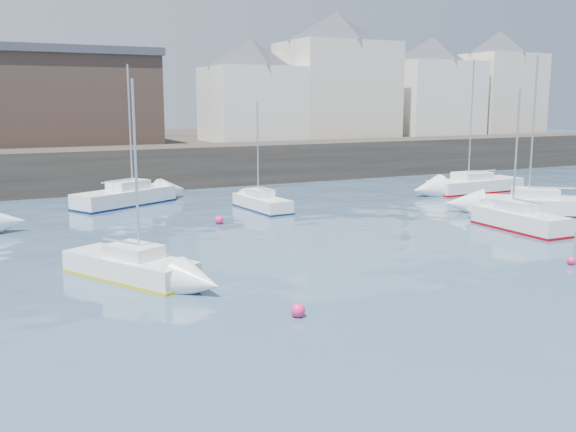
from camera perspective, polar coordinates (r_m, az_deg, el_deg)
name	(u,v)px	position (r m, az deg, el deg)	size (l,w,h in m)	color
water	(489,344)	(18.04, 17.47, -10.77)	(220.00, 220.00, 0.00)	#2D4760
quay_wall	(151,167)	(48.74, -12.11, 4.27)	(90.00, 5.00, 3.00)	#28231E
land_strip	(105,152)	(66.28, -16.00, 5.52)	(90.00, 32.00, 2.80)	#28231E
bldg_east_a	(336,75)	(62.78, 4.32, 12.41)	(13.36, 13.36, 11.80)	beige
bldg_east_b	(431,86)	(68.60, 12.62, 11.22)	(11.88, 11.88, 9.95)	white
bldg_east_c	(498,82)	(74.57, 18.14, 11.24)	(11.14, 11.14, 10.95)	beige
bldg_east_d	(252,89)	(58.22, -3.23, 11.18)	(11.14, 11.14, 8.95)	white
warehouse	(48,97)	(55.34, -20.53, 9.84)	(16.40, 10.40, 7.60)	#3D2D26
sailboat_b	(130,266)	(23.84, -13.85, -4.33)	(4.16, 5.67, 7.07)	white
sailboat_c	(519,219)	(33.80, 19.87, -0.29)	(1.78, 5.26, 6.88)	white
sailboat_d	(540,205)	(38.94, 21.48, 0.92)	(6.83, 5.87, 8.77)	white
sailboat_f	(262,202)	(37.76, -2.35, 1.22)	(1.91, 4.92, 6.27)	white
sailboat_g	(475,185)	(47.09, 16.29, 2.68)	(7.25, 2.56, 9.07)	white
sailboat_h	(125,197)	(40.52, -14.28, 1.68)	(6.82, 4.96, 8.50)	white
buoy_near	(298,317)	(19.25, 0.89, -8.94)	(0.44, 0.44, 0.44)	#FF266E
buoy_mid	(571,265)	(27.49, 23.85, -3.98)	(0.35, 0.35, 0.35)	#FF266E
buoy_far	(219,224)	(33.68, -6.14, -0.69)	(0.45, 0.45, 0.45)	#FF266E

